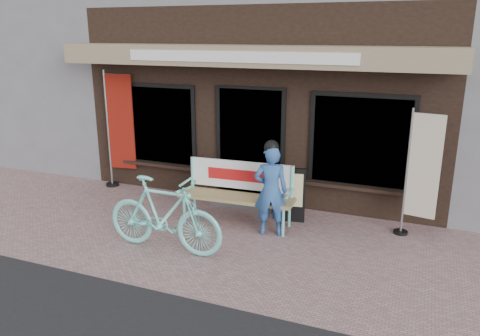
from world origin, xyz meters
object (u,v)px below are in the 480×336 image
at_px(bicycle, 164,215).
at_px(nobori_red, 119,128).
at_px(nobori_cream, 421,173).
at_px(person, 271,189).
at_px(menu_stand, 291,194).
at_px(bench, 238,188).

relative_size(bicycle, nobori_red, 0.78).
xyz_separation_m(nobori_red, nobori_cream, (5.81, -0.39, -0.19)).
height_order(person, menu_stand, person).
height_order(bench, person, person).
bearing_deg(bench, menu_stand, 22.64).
distance_m(person, bicycle, 1.72).
height_order(bench, nobori_cream, nobori_cream).
relative_size(nobori_red, nobori_cream, 1.18).
relative_size(person, nobori_cream, 0.76).
xyz_separation_m(person, menu_stand, (0.16, 0.64, -0.28)).
xyz_separation_m(bench, bicycle, (-0.61, -1.39, -0.05)).
relative_size(bench, nobori_red, 0.81).
xyz_separation_m(nobori_cream, menu_stand, (-2.01, -0.12, -0.57)).
xyz_separation_m(person, nobori_cream, (2.16, 0.76, 0.29)).
bearing_deg(nobori_red, nobori_cream, -13.13).
bearing_deg(nobori_cream, bench, -159.38).
distance_m(bench, menu_stand, 0.91).
distance_m(person, nobori_red, 3.85).
relative_size(bench, nobori_cream, 0.96).
bearing_deg(bench, nobori_red, 160.30).
bearing_deg(menu_stand, bench, -164.18).
relative_size(person, bicycle, 0.83).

